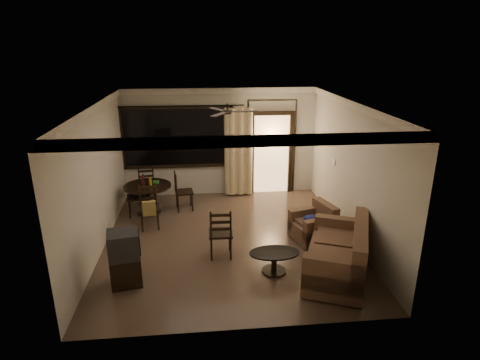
{
  "coord_description": "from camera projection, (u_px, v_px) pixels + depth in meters",
  "views": [
    {
      "loc": [
        -0.52,
        -7.42,
        3.86
      ],
      "look_at": [
        0.26,
        0.2,
        1.23
      ],
      "focal_mm": 30.0,
      "sensor_mm": 36.0,
      "label": 1
    }
  ],
  "objects": [
    {
      "name": "tv_cabinet",
      "position": [
        125.0,
        258.0,
        6.64
      ],
      "size": [
        0.58,
        0.54,
        0.96
      ],
      "rotation": [
        0.0,
        0.0,
        0.19
      ],
      "color": "black",
      "rests_on": "ground"
    },
    {
      "name": "side_chair",
      "position": [
        221.0,
        242.0,
        7.57
      ],
      "size": [
        0.45,
        0.45,
        1.0
      ],
      "rotation": [
        0.0,
        0.0,
        3.13
      ],
      "color": "black",
      "rests_on": "ground"
    },
    {
      "name": "dining_chair_west",
      "position": [
        137.0,
        204.0,
        9.4
      ],
      "size": [
        0.47,
        0.47,
        0.95
      ],
      "rotation": [
        0.0,
        0.0,
        -1.43
      ],
      "color": "black",
      "rests_on": "ground"
    },
    {
      "name": "dining_chair_south",
      "position": [
        150.0,
        215.0,
        8.73
      ],
      "size": [
        0.47,
        0.52,
        0.95
      ],
      "rotation": [
        0.0,
        0.0,
        0.14
      ],
      "color": "black",
      "rests_on": "ground"
    },
    {
      "name": "sofa",
      "position": [
        340.0,
        256.0,
        6.9
      ],
      "size": [
        1.56,
        2.01,
        0.95
      ],
      "rotation": [
        0.0,
        0.0,
        -0.4
      ],
      "color": "#4A2B22",
      "rests_on": "ground"
    },
    {
      "name": "dining_table",
      "position": [
        148.0,
        191.0,
        9.44
      ],
      "size": [
        1.11,
        1.11,
        0.92
      ],
      "rotation": [
        0.0,
        0.0,
        0.14
      ],
      "color": "black",
      "rests_on": "ground"
    },
    {
      "name": "armchair",
      "position": [
        315.0,
        225.0,
        8.21
      ],
      "size": [
        0.93,
        0.93,
        0.75
      ],
      "rotation": [
        0.0,
        0.0,
        0.29
      ],
      "color": "#4A2B22",
      "rests_on": "ground"
    },
    {
      "name": "dining_chair_north",
      "position": [
        147.0,
        192.0,
        10.17
      ],
      "size": [
        0.47,
        0.47,
        0.95
      ],
      "rotation": [
        0.0,
        0.0,
        3.28
      ],
      "color": "black",
      "rests_on": "ground"
    },
    {
      "name": "dining_chair_east",
      "position": [
        184.0,
        198.0,
        9.72
      ],
      "size": [
        0.47,
        0.47,
        0.95
      ],
      "rotation": [
        0.0,
        0.0,
        1.71
      ],
      "color": "black",
      "rests_on": "ground"
    },
    {
      "name": "coffee_table",
      "position": [
        274.0,
        259.0,
        7.06
      ],
      "size": [
        0.89,
        0.53,
        0.39
      ],
      "rotation": [
        0.0,
        0.0,
        0.43
      ],
      "color": "black",
      "rests_on": "ground"
    },
    {
      "name": "room_shell",
      "position": [
        248.0,
        134.0,
        9.42
      ],
      "size": [
        5.5,
        6.7,
        5.5
      ],
      "color": "beige",
      "rests_on": "ground"
    },
    {
      "name": "ground",
      "position": [
        229.0,
        240.0,
        8.29
      ],
      "size": [
        5.5,
        5.5,
        0.0
      ],
      "primitive_type": "plane",
      "color": "#7F6651",
      "rests_on": "ground"
    }
  ]
}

